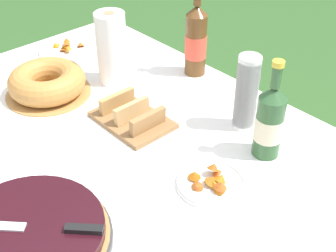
{
  "coord_description": "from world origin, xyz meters",
  "views": [
    {
      "loc": [
        0.83,
        -0.62,
        1.64
      ],
      "look_at": [
        -0.02,
        0.16,
        0.81
      ],
      "focal_mm": 50.0,
      "sensor_mm": 36.0,
      "label": 1
    }
  ],
  "objects_px": {
    "bundt_cake": "(47,82)",
    "snack_plate_near": "(66,49)",
    "bread_board": "(132,117)",
    "cider_bottle_amber": "(196,41)",
    "paper_towel_roll": "(112,48)",
    "berry_tart": "(28,237)",
    "cider_bottle_green": "(270,122)",
    "cup_stack": "(246,93)",
    "snack_plate_right": "(211,182)",
    "serving_knife": "(37,227)"
  },
  "relations": [
    {
      "from": "cup_stack",
      "to": "cider_bottle_amber",
      "type": "xyz_separation_m",
      "value": [
        -0.36,
        0.14,
        0.01
      ]
    },
    {
      "from": "cider_bottle_green",
      "to": "cup_stack",
      "type": "bearing_deg",
      "value": 156.71
    },
    {
      "from": "cider_bottle_green",
      "to": "snack_plate_near",
      "type": "distance_m",
      "value": 0.99
    },
    {
      "from": "cider_bottle_amber",
      "to": "paper_towel_roll",
      "type": "bearing_deg",
      "value": -120.96
    },
    {
      "from": "snack_plate_near",
      "to": "bread_board",
      "type": "distance_m",
      "value": 0.6
    },
    {
      "from": "cup_stack",
      "to": "snack_plate_near",
      "type": "distance_m",
      "value": 0.87
    },
    {
      "from": "cup_stack",
      "to": "serving_knife",
      "type": "bearing_deg",
      "value": -90.36
    },
    {
      "from": "snack_plate_right",
      "to": "paper_towel_roll",
      "type": "xyz_separation_m",
      "value": [
        -0.65,
        0.15,
        0.12
      ]
    },
    {
      "from": "bundt_cake",
      "to": "bread_board",
      "type": "relative_size",
      "value": 1.17
    },
    {
      "from": "cider_bottle_green",
      "to": "bread_board",
      "type": "relative_size",
      "value": 1.2
    },
    {
      "from": "berry_tart",
      "to": "bundt_cake",
      "type": "distance_m",
      "value": 0.7
    },
    {
      "from": "bundt_cake",
      "to": "cup_stack",
      "type": "relative_size",
      "value": 1.2
    },
    {
      "from": "snack_plate_near",
      "to": "snack_plate_right",
      "type": "distance_m",
      "value": 0.99
    },
    {
      "from": "berry_tart",
      "to": "cider_bottle_amber",
      "type": "bearing_deg",
      "value": 110.36
    },
    {
      "from": "cider_bottle_amber",
      "to": "bundt_cake",
      "type": "bearing_deg",
      "value": -116.0
    },
    {
      "from": "berry_tart",
      "to": "bread_board",
      "type": "distance_m",
      "value": 0.56
    },
    {
      "from": "bundt_cake",
      "to": "snack_plate_near",
      "type": "distance_m",
      "value": 0.34
    },
    {
      "from": "bundt_cake",
      "to": "cup_stack",
      "type": "distance_m",
      "value": 0.71
    },
    {
      "from": "bundt_cake",
      "to": "snack_plate_near",
      "type": "relative_size",
      "value": 1.34
    },
    {
      "from": "berry_tart",
      "to": "serving_knife",
      "type": "distance_m",
      "value": 0.05
    },
    {
      "from": "cider_bottle_green",
      "to": "paper_towel_roll",
      "type": "height_order",
      "value": "cider_bottle_green"
    },
    {
      "from": "cup_stack",
      "to": "cider_bottle_amber",
      "type": "relative_size",
      "value": 0.72
    },
    {
      "from": "snack_plate_near",
      "to": "paper_towel_roll",
      "type": "xyz_separation_m",
      "value": [
        0.33,
        0.0,
        0.12
      ]
    },
    {
      "from": "berry_tart",
      "to": "cider_bottle_amber",
      "type": "xyz_separation_m",
      "value": [
        -0.33,
        0.9,
        0.11
      ]
    },
    {
      "from": "bundt_cake",
      "to": "bread_board",
      "type": "height_order",
      "value": "bundt_cake"
    },
    {
      "from": "serving_knife",
      "to": "berry_tart",
      "type": "bearing_deg",
      "value": -0.0
    },
    {
      "from": "snack_plate_near",
      "to": "paper_towel_roll",
      "type": "distance_m",
      "value": 0.35
    },
    {
      "from": "cup_stack",
      "to": "bread_board",
      "type": "distance_m",
      "value": 0.38
    },
    {
      "from": "serving_knife",
      "to": "snack_plate_right",
      "type": "bearing_deg",
      "value": -149.88
    },
    {
      "from": "cider_bottle_green",
      "to": "snack_plate_right",
      "type": "xyz_separation_m",
      "value": [
        -0.01,
        -0.23,
        -0.1
      ]
    },
    {
      "from": "cider_bottle_green",
      "to": "paper_towel_roll",
      "type": "xyz_separation_m",
      "value": [
        -0.66,
        -0.07,
        0.02
      ]
    },
    {
      "from": "bread_board",
      "to": "snack_plate_right",
      "type": "bearing_deg",
      "value": -4.71
    },
    {
      "from": "cider_bottle_amber",
      "to": "paper_towel_roll",
      "type": "xyz_separation_m",
      "value": [
        -0.16,
        -0.27,
        -0.0
      ]
    },
    {
      "from": "cup_stack",
      "to": "bread_board",
      "type": "bearing_deg",
      "value": -135.94
    },
    {
      "from": "cider_bottle_green",
      "to": "snack_plate_right",
      "type": "relative_size",
      "value": 1.6
    },
    {
      "from": "cider_bottle_amber",
      "to": "cider_bottle_green",
      "type": "bearing_deg",
      "value": -21.51
    },
    {
      "from": "serving_knife",
      "to": "bundt_cake",
      "type": "distance_m",
      "value": 0.71
    },
    {
      "from": "bundt_cake",
      "to": "paper_towel_roll",
      "type": "bearing_deg",
      "value": 70.33
    },
    {
      "from": "cider_bottle_amber",
      "to": "bread_board",
      "type": "bearing_deg",
      "value": -75.92
    },
    {
      "from": "cider_bottle_amber",
      "to": "snack_plate_near",
      "type": "bearing_deg",
      "value": -150.9
    },
    {
      "from": "berry_tart",
      "to": "bread_board",
      "type": "relative_size",
      "value": 1.56
    },
    {
      "from": "bundt_cake",
      "to": "cider_bottle_amber",
      "type": "distance_m",
      "value": 0.56
    },
    {
      "from": "berry_tart",
      "to": "paper_towel_roll",
      "type": "distance_m",
      "value": 0.81
    },
    {
      "from": "cider_bottle_amber",
      "to": "paper_towel_roll",
      "type": "relative_size",
      "value": 1.31
    },
    {
      "from": "cup_stack",
      "to": "snack_plate_near",
      "type": "relative_size",
      "value": 1.12
    },
    {
      "from": "cider_bottle_amber",
      "to": "snack_plate_right",
      "type": "xyz_separation_m",
      "value": [
        0.49,
        -0.42,
        -0.12
      ]
    },
    {
      "from": "serving_knife",
      "to": "snack_plate_right",
      "type": "distance_m",
      "value": 0.48
    },
    {
      "from": "serving_knife",
      "to": "bread_board",
      "type": "xyz_separation_m",
      "value": [
        -0.26,
        0.49,
        -0.04
      ]
    },
    {
      "from": "cider_bottle_amber",
      "to": "snack_plate_near",
      "type": "distance_m",
      "value": 0.57
    },
    {
      "from": "serving_knife",
      "to": "cup_stack",
      "type": "bearing_deg",
      "value": -134.18
    }
  ]
}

